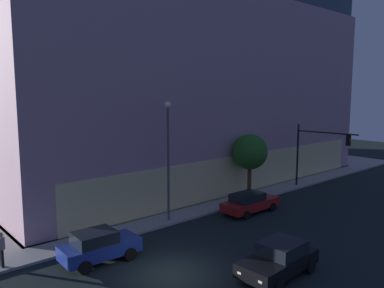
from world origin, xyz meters
name	(u,v)px	position (x,y,z in m)	size (l,w,h in m)	color
ground_plane	(170,274)	(0.00, 0.00, 0.00)	(120.00, 120.00, 0.00)	black
modern_building	(145,83)	(14.23, 22.77, 9.84)	(37.41, 30.76, 19.82)	#4C4C51
traffic_light_far_corner	(317,146)	(19.92, 4.22, 3.97)	(0.58, 5.57, 5.70)	black
street_lamp_sidewalk	(168,147)	(4.60, 6.01, 5.17)	(0.44, 0.44, 8.00)	#4F4F4F
sidewalk_tree	(250,152)	(13.36, 6.39, 3.88)	(2.92, 2.92, 5.22)	#52331E
pedestrian_waiting	(1,246)	(-5.92, 5.84, 1.21)	(0.36, 0.36, 1.77)	black
car_blue	(99,246)	(-1.87, 3.54, 0.85)	(4.07, 2.13, 1.66)	navy
car_black	(279,259)	(3.92, -3.48, 0.81)	(4.44, 2.30, 1.61)	black
car_red	(250,202)	(10.36, 3.79, 0.77)	(4.72, 2.04, 1.49)	maroon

